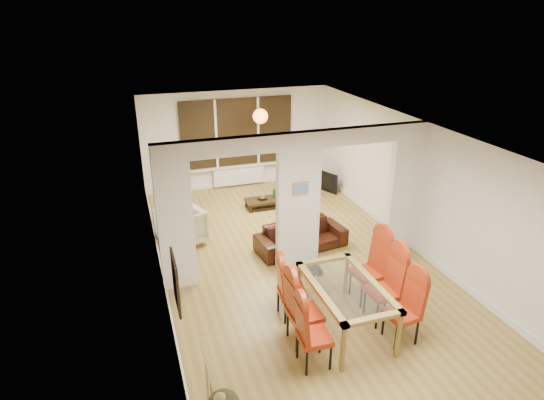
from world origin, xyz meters
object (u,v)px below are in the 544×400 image
dining_chair_lc (292,288)px  bowl (262,198)px  dining_chair_rc (368,269)px  television (321,181)px  dining_chair_la (315,332)px  person (181,192)px  dining_chair_rb (384,287)px  armchair (181,227)px  dining_table (345,307)px  coffee_table (265,203)px  dining_chair_lb (305,309)px  dining_chair_ra (402,309)px  sofa (301,237)px  bottle (274,193)px

dining_chair_lc → bowl: bearing=86.2°
dining_chair_rc → television: 4.94m
dining_chair_la → bowl: size_ratio=4.52×
dining_chair_lc → television: 5.47m
person → dining_chair_la: bearing=32.0°
dining_chair_la → person: bearing=105.3°
dining_chair_rb → armchair: 4.36m
television → dining_chair_rc: bearing=142.5°
dining_table → coffee_table: size_ratio=1.73×
dining_chair_rb → coffee_table: size_ratio=1.20×
dining_table → dining_chair_lb: (-0.68, -0.08, 0.17)m
armchair → dining_chair_lc: bearing=3.2°
dining_chair_ra → person: person is taller
dining_chair_lc → sofa: size_ratio=0.56×
television → person: bearing=82.4°
dining_chair_lb → dining_chair_ra: dining_chair_lb is taller
dining_chair_rc → television: bearing=65.6°
dining_chair_lb → person: (-1.13, 4.42, 0.25)m
dining_chair_ra → sofa: size_ratio=0.58×
dining_table → armchair: size_ratio=1.98×
dining_chair_lb → dining_chair_lc: bearing=85.1°
dining_chair_lb → person: 4.57m
coffee_table → bowl: size_ratio=4.13×
coffee_table → armchair: bearing=-150.9°
dining_chair_rc → coffee_table: 4.22m
bottle → dining_chair_lb: bearing=-103.4°
dining_chair_rb → dining_chair_rc: bearing=86.1°
television → dining_chair_lb: bearing=131.4°
dining_chair_ra → bottle: size_ratio=4.12×
bottle → dining_chair_la: bearing=-102.8°
sofa → bottle: size_ratio=7.14×
dining_chair_lc → dining_chair_rc: dining_chair_rc is taller
armchair → dining_chair_la: bearing=-4.0°
dining_chair_rb → armchair: size_ratio=1.37×
dining_chair_lb → television: (2.68, 5.41, -0.30)m
dining_chair_lc → television: size_ratio=1.11×
dining_table → sofa: 2.57m
armchair → person: (0.15, 0.83, 0.43)m
television → coffee_table: 1.86m
dining_chair_lc → dining_table: bearing=-33.6°
dining_chair_rb → dining_chair_rc: 0.54m
sofa → television: same height
dining_chair_lb → bottle: size_ratio=4.41×
dining_chair_ra → bowl: 5.27m
person → television: person is taller
dining_table → person: 4.73m
television → armchair: bearing=92.5°
dining_chair_lb → dining_chair_rb: 1.35m
dining_chair_rb → dining_chair_rc: dining_chair_rc is taller
television → dining_chair_ra: bearing=144.9°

